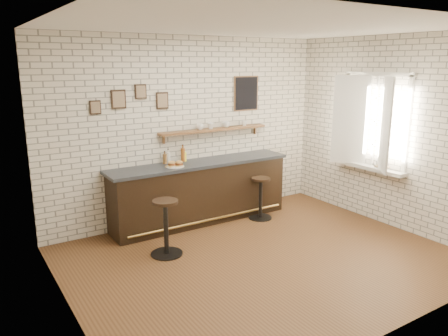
{
  "coord_description": "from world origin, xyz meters",
  "views": [
    {
      "loc": [
        -3.37,
        -4.31,
        2.58
      ],
      "look_at": [
        -0.05,
        0.9,
        1.08
      ],
      "focal_mm": 35.0,
      "sensor_mm": 36.0,
      "label": 1
    }
  ],
  "objects_px": {
    "bitters_bottle_amber": "(183,155)",
    "bar_stool_right": "(261,197)",
    "ciabatta_sandwich": "(176,163)",
    "bitters_bottle_brown": "(165,159)",
    "bitters_bottle_white": "(168,158)",
    "bar_counter": "(201,192)",
    "condiment_bottle_yellow": "(185,156)",
    "shelf_cup_d": "(244,123)",
    "book_upper": "(379,166)",
    "shelf_cup_c": "(226,124)",
    "shelf_cup_b": "(211,126)",
    "book_lower": "(379,167)",
    "bar_stool_left": "(166,226)",
    "shelf_cup_a": "(200,127)",
    "sandwich_plate": "(175,166)"
  },
  "relations": [
    {
      "from": "bitters_bottle_amber",
      "to": "bar_stool_right",
      "type": "bearing_deg",
      "value": -28.72
    },
    {
      "from": "bar_counter",
      "to": "condiment_bottle_yellow",
      "type": "distance_m",
      "value": 0.64
    },
    {
      "from": "shelf_cup_b",
      "to": "condiment_bottle_yellow",
      "type": "bearing_deg",
      "value": 107.98
    },
    {
      "from": "bar_counter",
      "to": "condiment_bottle_yellow",
      "type": "height_order",
      "value": "condiment_bottle_yellow"
    },
    {
      "from": "ciabatta_sandwich",
      "to": "bitters_bottle_amber",
      "type": "distance_m",
      "value": 0.39
    },
    {
      "from": "shelf_cup_d",
      "to": "book_upper",
      "type": "xyz_separation_m",
      "value": [
        1.36,
        -1.81,
        -0.59
      ]
    },
    {
      "from": "bitters_bottle_amber",
      "to": "shelf_cup_c",
      "type": "xyz_separation_m",
      "value": [
        0.84,
        0.01,
        0.43
      ]
    },
    {
      "from": "bitters_bottle_brown",
      "to": "bar_stool_right",
      "type": "xyz_separation_m",
      "value": [
        1.45,
        -0.62,
        -0.71
      ]
    },
    {
      "from": "bitters_bottle_white",
      "to": "bitters_bottle_amber",
      "type": "distance_m",
      "value": 0.26
    },
    {
      "from": "sandwich_plate",
      "to": "shelf_cup_b",
      "type": "bearing_deg",
      "value": 18.94
    },
    {
      "from": "bar_stool_right",
      "to": "book_upper",
      "type": "xyz_separation_m",
      "value": [
        1.46,
        -1.18,
        0.58
      ]
    },
    {
      "from": "bitters_bottle_white",
      "to": "bitters_bottle_brown",
      "type": "bearing_deg",
      "value": -180.0
    },
    {
      "from": "bar_counter",
      "to": "condiment_bottle_yellow",
      "type": "xyz_separation_m",
      "value": [
        -0.18,
        0.19,
        0.58
      ]
    },
    {
      "from": "book_upper",
      "to": "bitters_bottle_brown",
      "type": "bearing_deg",
      "value": -175.62
    },
    {
      "from": "shelf_cup_c",
      "to": "shelf_cup_d",
      "type": "height_order",
      "value": "shelf_cup_c"
    },
    {
      "from": "bitters_bottle_brown",
      "to": "bitters_bottle_amber",
      "type": "relative_size",
      "value": 0.73
    },
    {
      "from": "ciabatta_sandwich",
      "to": "bar_stool_right",
      "type": "distance_m",
      "value": 1.59
    },
    {
      "from": "shelf_cup_c",
      "to": "shelf_cup_d",
      "type": "bearing_deg",
      "value": -55.38
    },
    {
      "from": "shelf_cup_c",
      "to": "shelf_cup_b",
      "type": "bearing_deg",
      "value": 124.62
    },
    {
      "from": "sandwich_plate",
      "to": "shelf_cup_d",
      "type": "relative_size",
      "value": 3.07
    },
    {
      "from": "shelf_cup_c",
      "to": "book_lower",
      "type": "height_order",
      "value": "shelf_cup_c"
    },
    {
      "from": "bar_stool_left",
      "to": "book_upper",
      "type": "height_order",
      "value": "book_upper"
    },
    {
      "from": "ciabatta_sandwich",
      "to": "shelf_cup_b",
      "type": "xyz_separation_m",
      "value": [
        0.8,
        0.28,
        0.49
      ]
    },
    {
      "from": "condiment_bottle_yellow",
      "to": "shelf_cup_d",
      "type": "xyz_separation_m",
      "value": [
        1.19,
        0.01,
        0.45
      ]
    },
    {
      "from": "bar_stool_right",
      "to": "shelf_cup_a",
      "type": "xyz_separation_m",
      "value": [
        -0.8,
        0.63,
        1.17
      ]
    },
    {
      "from": "bitters_bottle_brown",
      "to": "bitters_bottle_white",
      "type": "relative_size",
      "value": 0.89
    },
    {
      "from": "shelf_cup_d",
      "to": "shelf_cup_b",
      "type": "bearing_deg",
      "value": 161.71
    },
    {
      "from": "bitters_bottle_amber",
      "to": "book_upper",
      "type": "relative_size",
      "value": 1.41
    },
    {
      "from": "bar_counter",
      "to": "shelf_cup_c",
      "type": "distance_m",
      "value": 1.24
    },
    {
      "from": "shelf_cup_a",
      "to": "sandwich_plate",
      "type": "bearing_deg",
      "value": 164.87
    },
    {
      "from": "sandwich_plate",
      "to": "bar_stool_right",
      "type": "relative_size",
      "value": 0.39
    },
    {
      "from": "bitters_bottle_amber",
      "to": "bar_counter",
      "type": "bearing_deg",
      "value": -41.7
    },
    {
      "from": "shelf_cup_b",
      "to": "bar_stool_right",
      "type": "bearing_deg",
      "value": -119.82
    },
    {
      "from": "shelf_cup_b",
      "to": "book_upper",
      "type": "bearing_deg",
      "value": -114.64
    },
    {
      "from": "bitters_bottle_brown",
      "to": "condiment_bottle_yellow",
      "type": "height_order",
      "value": "bitters_bottle_brown"
    },
    {
      "from": "bar_counter",
      "to": "condiment_bottle_yellow",
      "type": "bearing_deg",
      "value": 133.8
    },
    {
      "from": "bar_counter",
      "to": "shelf_cup_c",
      "type": "height_order",
      "value": "shelf_cup_c"
    },
    {
      "from": "book_lower",
      "to": "ciabatta_sandwich",
      "type": "bearing_deg",
      "value": 146.33
    },
    {
      "from": "bar_counter",
      "to": "bar_stool_right",
      "type": "relative_size",
      "value": 4.37
    },
    {
      "from": "ciabatta_sandwich",
      "to": "bitters_bottle_amber",
      "type": "xyz_separation_m",
      "value": [
        0.27,
        0.27,
        0.06
      ]
    },
    {
      "from": "shelf_cup_a",
      "to": "bitters_bottle_white",
      "type": "bearing_deg",
      "value": 141.3
    },
    {
      "from": "ciabatta_sandwich",
      "to": "bitters_bottle_white",
      "type": "distance_m",
      "value": 0.27
    },
    {
      "from": "ciabatta_sandwich",
      "to": "shelf_cup_b",
      "type": "height_order",
      "value": "shelf_cup_b"
    },
    {
      "from": "bar_stool_right",
      "to": "book_lower",
      "type": "xyz_separation_m",
      "value": [
        1.46,
        -1.2,
        0.56
      ]
    },
    {
      "from": "bitters_bottle_white",
      "to": "book_lower",
      "type": "distance_m",
      "value": 3.38
    },
    {
      "from": "bar_stool_left",
      "to": "shelf_cup_a",
      "type": "xyz_separation_m",
      "value": [
        1.17,
        1.09,
        1.13
      ]
    },
    {
      "from": "ciabatta_sandwich",
      "to": "bitters_bottle_brown",
      "type": "relative_size",
      "value": 1.19
    },
    {
      "from": "shelf_cup_c",
      "to": "book_upper",
      "type": "bearing_deg",
      "value": -101.53
    },
    {
      "from": "bar_stool_right",
      "to": "shelf_cup_d",
      "type": "xyz_separation_m",
      "value": [
        0.09,
        0.63,
        1.16
      ]
    },
    {
      "from": "book_lower",
      "to": "book_upper",
      "type": "height_order",
      "value": "book_upper"
    }
  ]
}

